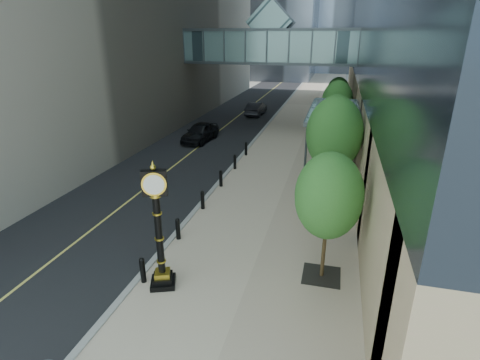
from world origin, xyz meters
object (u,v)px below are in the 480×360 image
at_px(street_clock, 159,236).
at_px(car_far, 256,108).
at_px(pedestrian, 346,170).
at_px(car_near, 200,132).

xyz_separation_m(street_clock, car_far, (-3.27, 31.23, -1.32)).
xyz_separation_m(street_clock, pedestrian, (6.43, 11.93, -1.12)).
bearing_deg(car_far, car_near, 82.56).
bearing_deg(car_far, pedestrian, 119.70).
distance_m(pedestrian, car_far, 21.60).
xyz_separation_m(street_clock, car_near, (-5.52, 19.05, -1.25)).
height_order(pedestrian, car_far, pedestrian).
relative_size(pedestrian, car_far, 0.40).
bearing_deg(pedestrian, street_clock, 86.42).
height_order(street_clock, car_far, street_clock).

